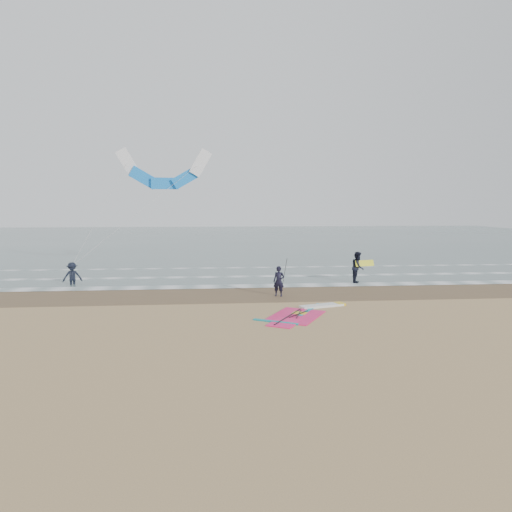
{
  "coord_description": "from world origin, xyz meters",
  "views": [
    {
      "loc": [
        -3.61,
        -18.78,
        4.83
      ],
      "look_at": [
        -1.48,
        5.0,
        2.2
      ],
      "focal_mm": 32.0,
      "sensor_mm": 36.0,
      "label": 1
    }
  ],
  "objects": [
    {
      "name": "sea_water",
      "position": [
        0.0,
        48.0,
        0.01
      ],
      "size": [
        120.0,
        80.0,
        0.02
      ],
      "primitive_type": "cube",
      "color": "#47605E",
      "rests_on": "ground"
    },
    {
      "name": "person_standing",
      "position": [
        -0.25,
        5.1,
        0.81
      ],
      "size": [
        0.69,
        0.57,
        1.63
      ],
      "primitive_type": "imported",
      "rotation": [
        0.0,
        0.0,
        -0.34
      ],
      "color": "black",
      "rests_on": "ground"
    },
    {
      "name": "person_walking",
      "position": [
        5.31,
        8.95,
        0.99
      ],
      "size": [
        1.07,
        1.18,
        1.97
      ],
      "primitive_type": "imported",
      "rotation": [
        0.0,
        0.0,
        1.16
      ],
      "color": "black",
      "rests_on": "ground"
    },
    {
      "name": "ground",
      "position": [
        0.0,
        0.0,
        0.0
      ],
      "size": [
        120.0,
        120.0,
        0.0
      ],
      "primitive_type": "plane",
      "color": "tan",
      "rests_on": "ground"
    },
    {
      "name": "foam_waterline",
      "position": [
        0.0,
        10.44,
        0.03
      ],
      "size": [
        120.0,
        9.15,
        0.02
      ],
      "color": "white",
      "rests_on": "ground"
    },
    {
      "name": "carried_kiteboard",
      "position": [
        5.71,
        8.85,
        1.25
      ],
      "size": [
        1.3,
        0.51,
        0.39
      ],
      "color": "yellow",
      "rests_on": "ground"
    },
    {
      "name": "surf_kite",
      "position": [
        -7.12,
        13.9,
        7.11
      ],
      "size": [
        8.6,
        4.43,
        7.71
      ],
      "color": "white",
      "rests_on": "ground"
    },
    {
      "name": "held_pole",
      "position": [
        0.05,
        5.1,
        1.19
      ],
      "size": [
        0.17,
        0.86,
        1.82
      ],
      "color": "black",
      "rests_on": "ground"
    },
    {
      "name": "wet_sand_band",
      "position": [
        0.0,
        6.0,
        0.0
      ],
      "size": [
        120.0,
        5.0,
        0.01
      ],
      "primitive_type": "cube",
      "color": "brown",
      "rests_on": "ground"
    },
    {
      "name": "windsurf_rig",
      "position": [
        0.34,
        1.06,
        0.03
      ],
      "size": [
        4.75,
        4.5,
        0.11
      ],
      "color": "white",
      "rests_on": "ground"
    },
    {
      "name": "person_wading",
      "position": [
        -12.37,
        9.72,
        0.87
      ],
      "size": [
        1.26,
        0.92,
        1.75
      ],
      "primitive_type": "imported",
      "rotation": [
        0.0,
        0.0,
        0.26
      ],
      "color": "black",
      "rests_on": "ground"
    }
  ]
}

